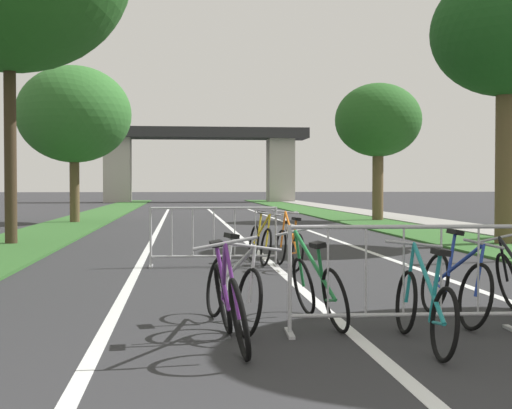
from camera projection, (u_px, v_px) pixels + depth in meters
grass_verge_left at (90, 218)px, 30.17m from camera, size 2.42×70.52×0.05m
grass_verge_right at (343, 217)px, 31.35m from camera, size 2.42×70.52×0.05m
sidewalk_path_right at (391, 216)px, 31.59m from camera, size 2.02×70.52×0.08m
lane_stripe_center at (233, 230)px, 22.36m from camera, size 0.14×40.79×0.01m
lane_stripe_right_lane at (307, 230)px, 22.62m from camera, size 0.14×40.79×0.01m
lane_stripe_left_lane at (157, 231)px, 22.11m from camera, size 0.14×40.79×0.01m
overpass_bridge at (200, 152)px, 59.90m from camera, size 18.27×3.66×6.29m
tree_left_oak_near at (74, 115)px, 26.49m from camera, size 4.28×4.28×5.92m
tree_right_cypress_far at (507, 35)px, 16.64m from camera, size 3.57×3.57×6.58m
tree_right_pine_near at (378, 121)px, 28.10m from camera, size 3.44×3.44×5.50m
crowd_barrier_nearest at (404, 280)px, 6.78m from camera, size 2.28×0.54×1.05m
crowd_barrier_second at (214, 237)px, 12.40m from camera, size 2.27×0.46×1.05m
bicycle_purple_0 at (230, 304)px, 6.22m from camera, size 0.53×1.75×1.02m
bicycle_yellow_1 at (260, 243)px, 12.87m from camera, size 0.53×1.65×0.97m
bicycle_blue_2 at (454, 285)px, 7.39m from camera, size 0.47×1.67×0.95m
bicycle_white_3 at (290, 243)px, 13.04m from camera, size 0.52×1.70×0.93m
bicycle_orange_4 at (289, 247)px, 12.11m from camera, size 0.51×1.67×1.00m
bicycle_silver_5 at (232, 290)px, 7.10m from camera, size 0.72×1.74×0.93m
bicycle_teal_6 at (424, 307)px, 6.21m from camera, size 0.56×1.70×0.91m
bicycle_green_8 at (318, 288)px, 7.23m from camera, size 0.59×1.63×0.98m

